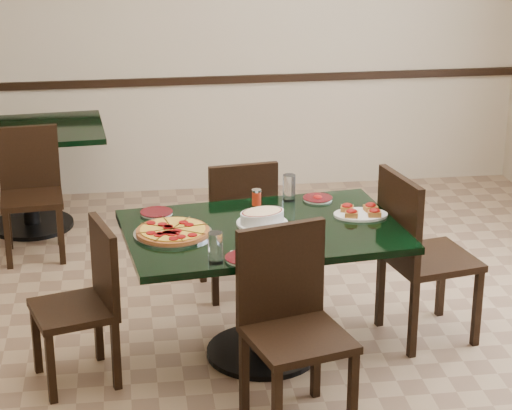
{
  "coord_description": "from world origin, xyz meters",
  "views": [
    {
      "loc": [
        -0.66,
        -4.92,
        2.69
      ],
      "look_at": [
        0.01,
        0.0,
        0.85
      ],
      "focal_mm": 70.0,
      "sensor_mm": 36.0,
      "label": 1
    }
  ],
  "objects": [
    {
      "name": "chair_near",
      "position": [
        0.08,
        -0.7,
        0.55
      ],
      "size": [
        0.56,
        0.56,
        0.97
      ],
      "rotation": [
        0.0,
        0.0,
        0.27
      ],
      "color": "black",
      "rests_on": "floor"
    },
    {
      "name": "napkin_setting",
      "position": [
        -0.08,
        -0.42,
        0.75
      ],
      "size": [
        0.17,
        0.17,
        0.01
      ],
      "rotation": [
        0.0,
        0.0,
        0.19
      ],
      "color": "white",
      "rests_on": "main_table"
    },
    {
      "name": "side_plate_near",
      "position": [
        -0.11,
        -0.48,
        0.76
      ],
      "size": [
        0.2,
        0.2,
        0.02
      ],
      "rotation": [
        0.0,
        0.0,
        0.03
      ],
      "color": "silver",
      "rests_on": "main_table"
    },
    {
      "name": "lasagna_casserole",
      "position": [
        0.04,
        -0.02,
        0.8
      ],
      "size": [
        0.29,
        0.28,
        0.09
      ],
      "rotation": [
        0.0,
        0.0,
        0.34
      ],
      "color": "silver",
      "rests_on": "main_table"
    },
    {
      "name": "chair_right",
      "position": [
        0.91,
        0.01,
        0.56
      ],
      "size": [
        0.54,
        0.54,
        0.98
      ],
      "rotation": [
        0.0,
        0.0,
        1.78
      ],
      "color": "black",
      "rests_on": "floor"
    },
    {
      "name": "back_table",
      "position": [
        -1.37,
        2.07,
        0.52
      ],
      "size": [
        1.16,
        0.89,
        0.75
      ],
      "rotation": [
        0.0,
        0.0,
        0.08
      ],
      "color": "black",
      "rests_on": "floor"
    },
    {
      "name": "room_shell",
      "position": [
        1.02,
        1.73,
        1.17
      ],
      "size": [
        5.5,
        5.5,
        5.5
      ],
      "color": "white",
      "rests_on": "floor"
    },
    {
      "name": "chair_far",
      "position": [
        0.0,
        0.7,
        0.5
      ],
      "size": [
        0.47,
        0.47,
        0.89
      ],
      "rotation": [
        0.0,
        0.0,
        3.27
      ],
      "color": "black",
      "rests_on": "floor"
    },
    {
      "name": "pepper_shaker",
      "position": [
        0.05,
        0.28,
        0.8
      ],
      "size": [
        0.05,
        0.05,
        0.09
      ],
      "color": "#AF2712",
      "rests_on": "main_table"
    },
    {
      "name": "bread_basket",
      "position": [
        0.12,
        -0.29,
        0.79
      ],
      "size": [
        0.27,
        0.23,
        0.1
      ],
      "rotation": [
        0.0,
        0.0,
        0.38
      ],
      "color": "brown",
      "rests_on": "main_table"
    },
    {
      "name": "pepperoni_pizza",
      "position": [
        -0.44,
        -0.1,
        0.77
      ],
      "size": [
        0.41,
        0.41,
        0.04
      ],
      "rotation": [
        0.0,
        0.0,
        0.23
      ],
      "color": "#B2B2B9",
      "rests_on": "main_table"
    },
    {
      "name": "side_plate_far_r",
      "position": [
        0.41,
        0.32,
        0.76
      ],
      "size": [
        0.17,
        0.17,
        0.03
      ],
      "rotation": [
        0.0,
        0.0,
        0.06
      ],
      "color": "silver",
      "rests_on": "main_table"
    },
    {
      "name": "main_table",
      "position": [
        0.04,
        -0.07,
        0.57
      ],
      "size": [
        1.54,
        1.09,
        0.75
      ],
      "rotation": [
        0.0,
        0.0,
        0.12
      ],
      "color": "black",
      "rests_on": "floor"
    },
    {
      "name": "back_chair_near",
      "position": [
        -1.31,
        1.58,
        0.48
      ],
      "size": [
        0.44,
        0.44,
        0.87
      ],
      "rotation": [
        0.0,
        0.0,
        0.09
      ],
      "color": "black",
      "rests_on": "floor"
    },
    {
      "name": "bruschetta_platter",
      "position": [
        0.59,
        0.03,
        0.77
      ],
      "size": [
        0.32,
        0.23,
        0.05
      ],
      "rotation": [
        0.0,
        0.0,
        -0.1
      ],
      "color": "silver",
      "rests_on": "main_table"
    },
    {
      "name": "floor",
      "position": [
        0.0,
        0.0,
        0.0
      ],
      "size": [
        5.5,
        5.5,
        0.0
      ],
      "primitive_type": "plane",
      "color": "#866C4D",
      "rests_on": "ground"
    },
    {
      "name": "chair_left",
      "position": [
        -0.9,
        -0.2,
        0.47
      ],
      "size": [
        0.49,
        0.49,
        0.85
      ],
      "rotation": [
        0.0,
        0.0,
        -1.29
      ],
      "color": "black",
      "rests_on": "floor"
    },
    {
      "name": "water_glass_a",
      "position": [
        0.24,
        0.33,
        0.83
      ],
      "size": [
        0.07,
        0.07,
        0.15
      ],
      "primitive_type": "cylinder",
      "color": "white",
      "rests_on": "main_table"
    },
    {
      "name": "side_plate_far_l",
      "position": [
        -0.51,
        0.21,
        0.76
      ],
      "size": [
        0.18,
        0.18,
        0.02
      ],
      "rotation": [
        0.0,
        0.0,
        -0.24
      ],
      "color": "silver",
      "rests_on": "main_table"
    },
    {
      "name": "water_glass_b",
      "position": [
        -0.26,
        -0.49,
        0.83
      ],
      "size": [
        0.07,
        0.07,
        0.16
      ],
      "primitive_type": "cylinder",
      "color": "white",
      "rests_on": "main_table"
    }
  ]
}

